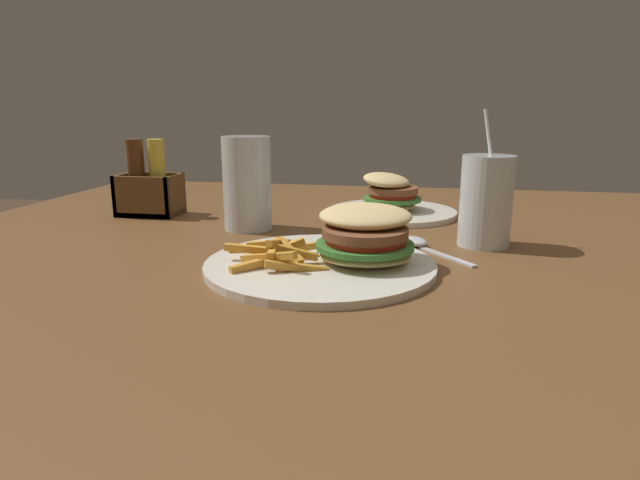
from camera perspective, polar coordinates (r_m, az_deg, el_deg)
dining_table at (r=0.80m, az=-0.68°, el=-9.96°), size 1.35×1.36×0.72m
meal_plate_near at (r=0.69m, az=2.06°, el=-1.14°), size 0.30×0.30×0.08m
beer_glass at (r=0.92m, az=-7.77°, el=5.72°), size 0.08×0.08×0.16m
juice_glass at (r=0.84m, az=17.27°, el=3.65°), size 0.08×0.08×0.20m
spoon at (r=0.81m, az=10.23°, el=-0.31°), size 0.12×0.14×0.01m
meal_plate_far at (r=1.04m, az=7.59°, el=4.04°), size 0.25×0.25×0.08m
condiment_caddy at (r=1.08m, az=-17.79°, el=5.23°), size 0.11×0.08×0.15m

